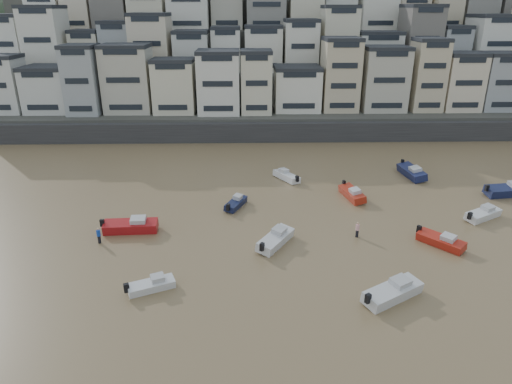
{
  "coord_description": "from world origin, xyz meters",
  "views": [
    {
      "loc": [
        1.26,
        -16.48,
        22.9
      ],
      "look_at": [
        2.39,
        30.0,
        4.0
      ],
      "focal_mm": 32.0,
      "sensor_mm": 36.0,
      "label": 1
    }
  ],
  "objects_px": {
    "boat_i": "(412,171)",
    "boat_a": "(393,290)",
    "boat_b": "(441,239)",
    "boat_j": "(151,284)",
    "boat_g": "(509,189)",
    "person_blue": "(99,236)",
    "boat_h": "(287,175)",
    "person_pink": "(357,230)",
    "boat_e": "(352,193)",
    "boat_c": "(275,238)",
    "boat_k": "(131,224)",
    "boat_f": "(236,202)",
    "boat_d": "(483,213)"
  },
  "relations": [
    {
      "from": "boat_k",
      "to": "boat_a",
      "type": "bearing_deg",
      "value": -30.32
    },
    {
      "from": "boat_h",
      "to": "boat_k",
      "type": "relative_size",
      "value": 0.82
    },
    {
      "from": "boat_c",
      "to": "boat_g",
      "type": "relative_size",
      "value": 0.88
    },
    {
      "from": "boat_i",
      "to": "boat_a",
      "type": "bearing_deg",
      "value": -29.31
    },
    {
      "from": "boat_c",
      "to": "person_blue",
      "type": "bearing_deg",
      "value": 119.26
    },
    {
      "from": "boat_a",
      "to": "boat_c",
      "type": "relative_size",
      "value": 1.06
    },
    {
      "from": "boat_c",
      "to": "boat_f",
      "type": "xyz_separation_m",
      "value": [
        -4.26,
        9.82,
        -0.18
      ]
    },
    {
      "from": "boat_a",
      "to": "boat_g",
      "type": "distance_m",
      "value": 31.26
    },
    {
      "from": "boat_b",
      "to": "person_pink",
      "type": "xyz_separation_m",
      "value": [
        -8.18,
        2.13,
        0.15
      ]
    },
    {
      "from": "boat_b",
      "to": "person_blue",
      "type": "distance_m",
      "value": 35.43
    },
    {
      "from": "boat_j",
      "to": "person_pink",
      "type": "distance_m",
      "value": 22.26
    },
    {
      "from": "boat_f",
      "to": "boat_h",
      "type": "height_order",
      "value": "boat_h"
    },
    {
      "from": "boat_i",
      "to": "boat_f",
      "type": "bearing_deg",
      "value": -75.67
    },
    {
      "from": "boat_a",
      "to": "boat_j",
      "type": "bearing_deg",
      "value": 143.75
    },
    {
      "from": "boat_h",
      "to": "person_pink",
      "type": "xyz_separation_m",
      "value": [
        6.03,
        -17.74,
        0.16
      ]
    },
    {
      "from": "boat_g",
      "to": "boat_h",
      "type": "distance_m",
      "value": 29.2
    },
    {
      "from": "boat_c",
      "to": "boat_g",
      "type": "height_order",
      "value": "boat_g"
    },
    {
      "from": "boat_i",
      "to": "boat_k",
      "type": "xyz_separation_m",
      "value": [
        -36.73,
        -16.63,
        -0.02
      ]
    },
    {
      "from": "boat_b",
      "to": "boat_h",
      "type": "xyz_separation_m",
      "value": [
        -14.21,
        19.86,
        -0.01
      ]
    },
    {
      "from": "boat_c",
      "to": "boat_k",
      "type": "xyz_separation_m",
      "value": [
        -15.65,
        3.4,
        0.06
      ]
    },
    {
      "from": "boat_b",
      "to": "boat_i",
      "type": "bearing_deg",
      "value": 127.96
    },
    {
      "from": "boat_d",
      "to": "person_pink",
      "type": "distance_m",
      "value": 16.25
    },
    {
      "from": "boat_e",
      "to": "boat_i",
      "type": "height_order",
      "value": "boat_i"
    },
    {
      "from": "boat_f",
      "to": "boat_g",
      "type": "distance_m",
      "value": 35.62
    },
    {
      "from": "boat_h",
      "to": "person_pink",
      "type": "height_order",
      "value": "person_pink"
    },
    {
      "from": "boat_f",
      "to": "boat_j",
      "type": "height_order",
      "value": "boat_f"
    },
    {
      "from": "boat_d",
      "to": "boat_i",
      "type": "height_order",
      "value": "boat_i"
    },
    {
      "from": "boat_i",
      "to": "boat_e",
      "type": "bearing_deg",
      "value": -60.86
    },
    {
      "from": "boat_k",
      "to": "person_pink",
      "type": "height_order",
      "value": "person_pink"
    },
    {
      "from": "boat_k",
      "to": "person_blue",
      "type": "bearing_deg",
      "value": -139.49
    },
    {
      "from": "boat_e",
      "to": "boat_i",
      "type": "distance_m",
      "value": 12.99
    },
    {
      "from": "boat_g",
      "to": "boat_i",
      "type": "height_order",
      "value": "boat_g"
    },
    {
      "from": "boat_f",
      "to": "boat_i",
      "type": "height_order",
      "value": "boat_i"
    },
    {
      "from": "boat_f",
      "to": "person_pink",
      "type": "relative_size",
      "value": 2.63
    },
    {
      "from": "boat_e",
      "to": "boat_j",
      "type": "height_order",
      "value": "boat_e"
    },
    {
      "from": "boat_a",
      "to": "boat_e",
      "type": "relative_size",
      "value": 1.11
    },
    {
      "from": "boat_f",
      "to": "boat_a",
      "type": "bearing_deg",
      "value": -121.57
    },
    {
      "from": "boat_g",
      "to": "boat_j",
      "type": "relative_size",
      "value": 1.52
    },
    {
      "from": "boat_h",
      "to": "boat_i",
      "type": "distance_m",
      "value": 18.27
    },
    {
      "from": "boat_a",
      "to": "boat_f",
      "type": "distance_m",
      "value": 23.7
    },
    {
      "from": "boat_g",
      "to": "person_blue",
      "type": "bearing_deg",
      "value": -174.54
    },
    {
      "from": "boat_g",
      "to": "person_blue",
      "type": "distance_m",
      "value": 50.98
    },
    {
      "from": "boat_b",
      "to": "boat_j",
      "type": "bearing_deg",
      "value": -116.54
    },
    {
      "from": "boat_c",
      "to": "boat_k",
      "type": "height_order",
      "value": "boat_k"
    },
    {
      "from": "boat_g",
      "to": "boat_i",
      "type": "bearing_deg",
      "value": 135.98
    },
    {
      "from": "boat_e",
      "to": "boat_b",
      "type": "bearing_deg",
      "value": 14.22
    },
    {
      "from": "boat_j",
      "to": "boat_f",
      "type": "bearing_deg",
      "value": 44.45
    },
    {
      "from": "boat_c",
      "to": "boat_j",
      "type": "bearing_deg",
      "value": 156.79
    },
    {
      "from": "boat_d",
      "to": "boat_h",
      "type": "bearing_deg",
      "value": 118.31
    },
    {
      "from": "boat_g",
      "to": "boat_k",
      "type": "xyz_separation_m",
      "value": [
        -46.9,
        -9.19,
        -0.05
      ]
    }
  ]
}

